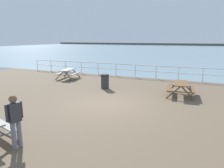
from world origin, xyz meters
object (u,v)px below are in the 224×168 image
(picnic_table_near_right, at_px, (68,72))
(visitor, at_px, (15,118))
(picnic_table_far_right, at_px, (181,86))
(litter_bin, at_px, (105,81))

(picnic_table_near_right, bearing_deg, visitor, -163.48)
(picnic_table_near_right, height_order, visitor, visitor)
(picnic_table_near_right, relative_size, picnic_table_far_right, 1.05)
(picnic_table_near_right, relative_size, litter_bin, 2.14)
(picnic_table_far_right, relative_size, visitor, 1.16)
(picnic_table_far_right, height_order, visitor, visitor)
(visitor, height_order, litter_bin, visitor)
(picnic_table_far_right, xyz_separation_m, litter_bin, (-4.77, -0.04, -0.10))
(visitor, relative_size, litter_bin, 1.75)
(picnic_table_near_right, relative_size, visitor, 1.22)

